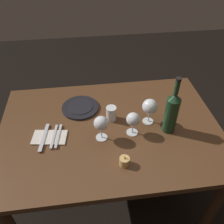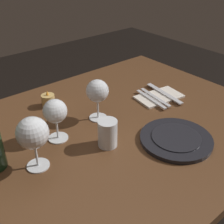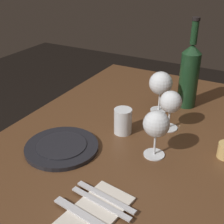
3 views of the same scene
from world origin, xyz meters
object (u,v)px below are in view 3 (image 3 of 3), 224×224
Objects in this scene: fork_inner at (101,203)px; folded_napkin at (95,212)px; table_knife at (89,218)px; wine_glass_centre at (171,103)px; fork_outer at (106,197)px; wine_bottle at (189,74)px; wine_glass_left at (156,125)px; wine_glass_right at (161,84)px; water_tumbler at (123,122)px; dinner_plate at (62,147)px.

folded_napkin is at bearing 0.00° from fork_inner.
wine_glass_centre is at bearing 177.67° from table_knife.
wine_bottle is at bearing 178.11° from fork_outer.
fork_inner is (-0.03, -0.00, 0.01)m from folded_napkin.
wine_glass_left is 0.94× the size of wine_glass_right.
water_tumbler is at bearing -164.34° from table_knife.
wine_glass_centre is at bearing 35.20° from wine_glass_right.
dinner_plate is at bearing -131.61° from table_knife.
fork_outer is at bearing -2.78° from wine_glass_centre.
fork_outer and table_knife have the same top height.
wine_glass_right is 0.91× the size of fork_inner.
fork_inner is at bearing 18.04° from water_tumbler.
wine_glass_right is 0.80× the size of folded_napkin.
water_tumbler is at bearing -22.55° from wine_bottle.
wine_glass_centre is 0.41× the size of wine_bottle.
wine_bottle reaches higher than wine_glass_right.
water_tumbler is (0.32, -0.13, -0.10)m from wine_bottle.
fork_outer is (0.13, 0.24, 0.00)m from dinner_plate.
wine_glass_right is 0.13m from wine_bottle.
fork_outer is at bearing 180.00° from fork_inner.
water_tumbler reaches higher than folded_napkin.
fork_outer is (-0.05, -0.00, 0.01)m from folded_napkin.
water_tumbler is at bearing 145.83° from dinner_plate.
wine_bottle reaches higher than wine_glass_left.
wine_bottle is (-0.10, 0.08, 0.02)m from wine_glass_right.
wine_glass_left is 0.31m from wine_glass_right.
wine_glass_right is at bearing -174.16° from folded_napkin.
wine_glass_left reaches higher than wine_glass_centre.
water_tumbler is 0.50× the size of fork_inner.
fork_inner reaches higher than folded_napkin.
fork_outer is at bearing 6.39° from wine_glass_right.
water_tumbler is at bearing -116.56° from wine_glass_left.
dinner_plate is (0.50, -0.26, -0.13)m from wine_bottle.
wine_glass_left is at bearing 63.44° from water_tumbler.
dinner_plate is 1.12× the size of table_knife.
folded_napkin is at bearing -7.07° from wine_glass_left.
wine_glass_left is 0.18m from water_tumbler.
folded_napkin is 0.03m from table_knife.
wine_glass_centre reaches higher than fork_outer.
wine_glass_right is 0.46× the size of wine_bottle.
fork_outer is at bearing -180.00° from folded_napkin.
wine_glass_right is 0.57m from fork_inner.
wine_bottle is 1.97× the size of fork_outer.
wine_glass_right is 0.14m from wine_glass_centre.
water_tumbler is (0.10, -0.13, -0.06)m from wine_glass_centre.
wine_glass_right is at bearing -144.80° from wine_glass_centre.
dinner_plate is (0.11, -0.27, -0.10)m from wine_glass_left.
wine_glass_left reaches higher than fork_outer.
table_knife is (0.06, 0.00, 0.00)m from fork_inner.
folded_napkin is at bearing -1.75° from wine_bottle.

